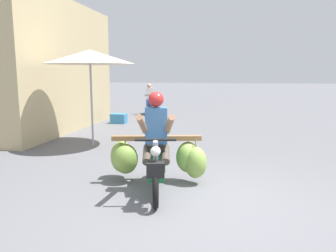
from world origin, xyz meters
TOP-DOWN VIEW (x-y plane):
  - ground_plane at (0.00, 0.00)m, footprint 120.00×120.00m
  - motorbike_main_loaded at (-0.82, 0.67)m, footprint 1.73×1.74m
  - motorbike_distant_ahead_left at (-3.20, 10.02)m, footprint 0.69×1.56m
  - shopfront_building at (-6.86, 5.47)m, footprint 4.72×6.08m
  - market_umbrella_near_shop at (-3.07, 3.34)m, footprint 2.27×2.27m
  - produce_crate at (-3.70, 7.20)m, footprint 0.56×0.40m

SIDE VIEW (x-z plane):
  - ground_plane at x=0.00m, z-range 0.00..0.00m
  - produce_crate at x=-3.70m, z-range 0.00..0.36m
  - motorbike_main_loaded at x=-0.82m, z-range -0.26..1.32m
  - motorbike_distant_ahead_left at x=-3.20m, z-range -0.13..1.27m
  - shopfront_building at x=-6.86m, z-range 0.00..4.08m
  - market_umbrella_near_shop at x=-3.07m, z-range 1.04..3.47m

